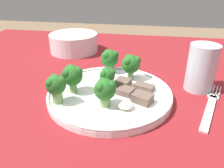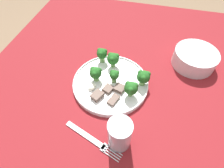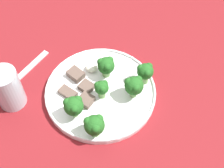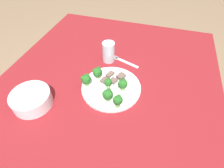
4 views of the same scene
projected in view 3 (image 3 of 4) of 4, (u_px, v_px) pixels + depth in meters
table at (90, 118)px, 0.82m from camera, size 1.26×1.04×0.70m
dinner_plate at (100, 92)px, 0.76m from camera, size 0.27×0.27×0.02m
fork at (22, 75)px, 0.79m from camera, size 0.08×0.19×0.00m
drinking_glass at (8, 90)px, 0.71m from camera, size 0.06×0.06×0.11m
broccoli_floret_near_rim_left at (102, 88)px, 0.72m from camera, size 0.03×0.03×0.05m
broccoli_floret_center_left at (134, 86)px, 0.71m from camera, size 0.05×0.04×0.06m
broccoli_floret_back_left at (74, 106)px, 0.68m from camera, size 0.05×0.04×0.06m
broccoli_floret_front_left at (106, 66)px, 0.75m from camera, size 0.04×0.04×0.06m
broccoli_floret_center_back at (94, 125)px, 0.66m from camera, size 0.05×0.04×0.06m
broccoli_floret_mid_cluster at (145, 72)px, 0.74m from camera, size 0.04×0.04×0.06m
meat_slice_front_slice at (87, 87)px, 0.75m from camera, size 0.04×0.04×0.01m
meat_slice_middle_slice at (76, 74)px, 0.77m from camera, size 0.05×0.04×0.02m
meat_slice_rear_slice at (84, 100)px, 0.73m from camera, size 0.04×0.04×0.02m
meat_slice_edge_slice at (67, 94)px, 0.74m from camera, size 0.05×0.04×0.01m
sauce_dollop at (91, 68)px, 0.78m from camera, size 0.03×0.03×0.02m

